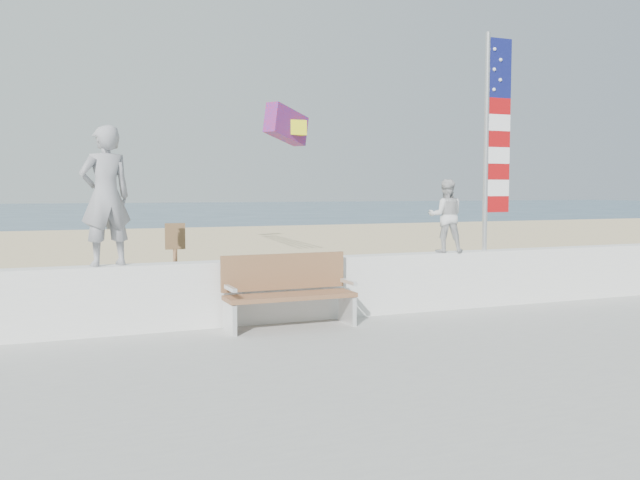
# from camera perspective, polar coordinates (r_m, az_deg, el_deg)

# --- Properties ---
(ground) EXTENTS (220.00, 220.00, 0.00)m
(ground) POSITION_cam_1_polar(r_m,az_deg,el_deg) (8.22, 3.51, -10.33)
(ground) COLOR #304B61
(ground) RESTS_ON ground
(sand) EXTENTS (90.00, 40.00, 0.08)m
(sand) POSITION_cam_1_polar(r_m,az_deg,el_deg) (16.65, -10.07, -2.84)
(sand) COLOR #D3BC8D
(sand) RESTS_ON ground
(seawall) EXTENTS (30.00, 0.35, 0.90)m
(seawall) POSITION_cam_1_polar(r_m,az_deg,el_deg) (9.90, -1.51, -4.11)
(seawall) COLOR white
(seawall) RESTS_ON boardwalk
(adult) EXTENTS (0.75, 0.59, 1.82)m
(adult) POSITION_cam_1_polar(r_m,az_deg,el_deg) (9.19, -17.61, 3.55)
(adult) COLOR gray
(adult) RESTS_ON seawall
(child) EXTENTS (0.69, 0.62, 1.16)m
(child) POSITION_cam_1_polar(r_m,az_deg,el_deg) (10.90, 10.55, 2.01)
(child) COLOR silver
(child) RESTS_ON seawall
(bench) EXTENTS (1.80, 0.57, 1.00)m
(bench) POSITION_cam_1_polar(r_m,az_deg,el_deg) (9.34, -2.70, -4.25)
(bench) COLOR brown
(bench) RESTS_ON boardwalk
(flag) EXTENTS (0.50, 0.08, 3.50)m
(flag) POSITION_cam_1_polar(r_m,az_deg,el_deg) (11.43, 14.35, 8.75)
(flag) COLOR silver
(flag) RESTS_ON seawall
(parafoil_kite) EXTENTS (0.98, 0.79, 0.70)m
(parafoil_kite) POSITION_cam_1_polar(r_m,az_deg,el_deg) (11.90, -2.74, 9.63)
(parafoil_kite) COLOR red
(parafoil_kite) RESTS_ON ground
(sign) EXTENTS (0.32, 0.07, 1.46)m
(sign) POSITION_cam_1_polar(r_m,az_deg,el_deg) (11.08, -12.08, -1.68)
(sign) COLOR #8E6444
(sign) RESTS_ON sand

